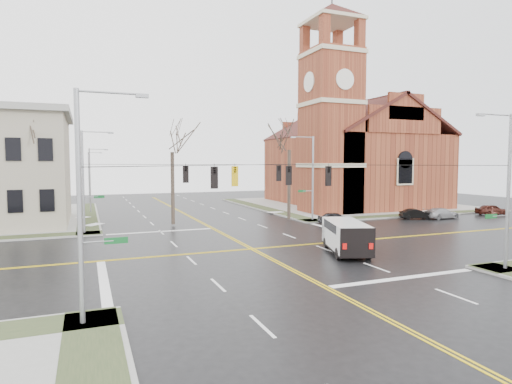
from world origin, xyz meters
name	(u,v)px	position (x,y,z in m)	size (l,w,h in m)	color
ground	(252,249)	(0.00, 0.00, 0.00)	(120.00, 120.00, 0.00)	black
sidewalks	(252,248)	(0.00, 0.00, 0.08)	(80.00, 80.00, 0.17)	gray
road_markings	(252,249)	(0.00, 0.00, 0.01)	(100.00, 100.00, 0.01)	gold
church	(348,148)	(24.76, 24.78, 8.43)	(24.28, 27.48, 27.50)	maroon
signal_pole_ne	(311,176)	(11.32, 11.50, 4.95)	(2.75, 0.22, 9.00)	gray
signal_pole_nw	(85,178)	(-11.32, 11.50, 4.95)	(2.75, 0.22, 9.00)	gray
signal_pole_se	(506,187)	(11.32, -11.50, 4.95)	(2.75, 0.22, 9.00)	gray
signal_pole_sw	(84,200)	(-11.32, -11.50, 4.95)	(2.75, 0.22, 9.00)	gray
span_wires	(252,165)	(0.00, 0.00, 6.20)	(23.02, 23.02, 0.03)	black
traffic_signals	(255,175)	(0.00, -0.67, 5.45)	(8.21, 8.26, 1.30)	black
streetlight_north_a	(91,178)	(-10.65, 28.00, 4.47)	(2.30, 0.20, 8.00)	gray
streetlight_north_b	(90,174)	(-10.65, 48.00, 4.47)	(2.30, 0.20, 8.00)	gray
cargo_van	(345,234)	(5.65, -3.63, 1.31)	(4.05, 6.24, 2.22)	white
parked_car_a	(335,218)	(12.62, 8.69, 0.61)	(1.45, 3.61, 1.23)	black
parked_car_b	(416,214)	(23.03, 8.52, 0.58)	(1.23, 3.52, 1.16)	black
parked_car_c	(442,213)	(26.03, 7.80, 0.62)	(1.73, 4.24, 1.23)	#9E9EA1
parked_car_d	(492,210)	(34.41, 8.24, 0.65)	(1.53, 3.80, 1.29)	#401912
tree_nw_far	(39,136)	(-15.11, 14.01, 8.77)	(4.00, 4.00, 12.12)	#352A22
tree_nw_near	(172,147)	(-3.21, 13.67, 7.87)	(4.00, 4.00, 10.86)	#352A22
tree_ne	(289,145)	(9.41, 13.04, 8.24)	(4.00, 4.00, 11.38)	#352A22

